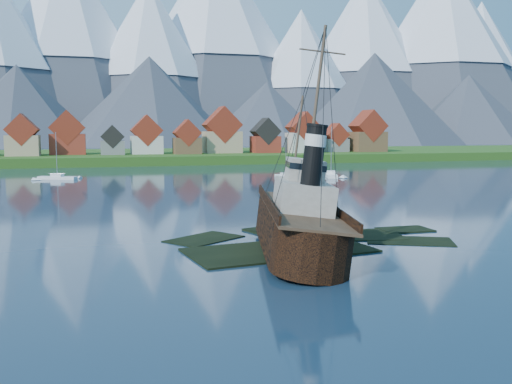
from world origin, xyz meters
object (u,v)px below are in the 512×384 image
object	(u,v)px
tugboat_wreck	(290,220)
sailboat_e	(286,177)
sailboat_c	(57,178)
sailboat_d	(331,176)

from	to	relation	value
tugboat_wreck	sailboat_e	world-z (taller)	tugboat_wreck
sailboat_e	tugboat_wreck	bearing A→B (deg)	-113.98
sailboat_e	sailboat_c	bearing A→B (deg)	163.16
tugboat_wreck	sailboat_c	xyz separation A→B (m)	(-27.23, 89.47, -2.58)
sailboat_d	sailboat_e	size ratio (longest dim) A/B	1.26
sailboat_d	sailboat_e	distance (m)	11.66
sailboat_c	sailboat_d	xyz separation A→B (m)	(65.29, -11.53, 0.03)
sailboat_d	tugboat_wreck	bearing A→B (deg)	-98.99
tugboat_wreck	sailboat_e	xyz separation A→B (m)	(26.42, 78.62, -2.62)
tugboat_wreck	sailboat_d	distance (m)	86.78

